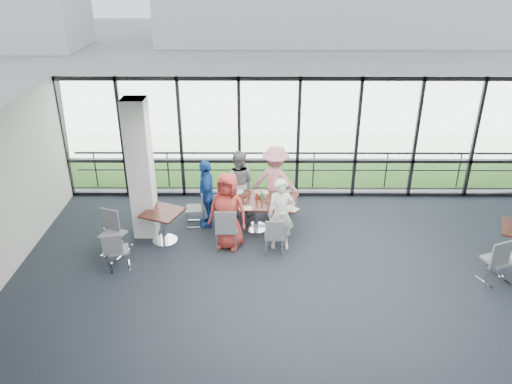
{
  "coord_description": "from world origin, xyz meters",
  "views": [
    {
      "loc": [
        -1.02,
        -7.05,
        5.91
      ],
      "look_at": [
        -1.07,
        2.93,
        1.1
      ],
      "focal_mm": 35.0,
      "sensor_mm": 36.0,
      "label": 1
    }
  ],
  "objects_px": {
    "side_table_left": "(163,217)",
    "diner_far_right": "(275,182)",
    "chair_spare_lb": "(113,234)",
    "chair_spare_r": "(498,260)",
    "main_table": "(256,205)",
    "diner_near_left": "(228,211)",
    "diner_far_left": "(238,183)",
    "chair_main_end": "(195,209)",
    "chair_main_nr": "(274,235)",
    "chair_main_nl": "(227,228)",
    "structural_column": "(141,170)",
    "chair_main_fl": "(242,193)",
    "diner_near_right": "(281,215)",
    "chair_main_fr": "(280,194)",
    "diner_end": "(207,193)",
    "chair_spare_la": "(118,250)"
  },
  "relations": [
    {
      "from": "diner_far_right",
      "to": "chair_main_fl",
      "type": "relative_size",
      "value": 1.98
    },
    {
      "from": "diner_near_left",
      "to": "chair_spare_lb",
      "type": "height_order",
      "value": "diner_near_left"
    },
    {
      "from": "structural_column",
      "to": "diner_far_left",
      "type": "distance_m",
      "value": 2.46
    },
    {
      "from": "chair_main_nl",
      "to": "diner_near_left",
      "type": "bearing_deg",
      "value": 60.79
    },
    {
      "from": "diner_near_right",
      "to": "diner_far_right",
      "type": "height_order",
      "value": "diner_far_right"
    },
    {
      "from": "chair_main_end",
      "to": "structural_column",
      "type": "bearing_deg",
      "value": -73.47
    },
    {
      "from": "chair_main_fr",
      "to": "chair_spare_r",
      "type": "distance_m",
      "value": 5.1
    },
    {
      "from": "main_table",
      "to": "diner_near_left",
      "type": "relative_size",
      "value": 1.12
    },
    {
      "from": "diner_far_right",
      "to": "chair_main_nl",
      "type": "bearing_deg",
      "value": 74.18
    },
    {
      "from": "structural_column",
      "to": "chair_spare_r",
      "type": "height_order",
      "value": "structural_column"
    },
    {
      "from": "diner_far_left",
      "to": "diner_end",
      "type": "relative_size",
      "value": 1.0
    },
    {
      "from": "side_table_left",
      "to": "diner_near_right",
      "type": "relative_size",
      "value": 0.63
    },
    {
      "from": "diner_far_right",
      "to": "chair_main_fr",
      "type": "height_order",
      "value": "diner_far_right"
    },
    {
      "from": "structural_column",
      "to": "diner_far_right",
      "type": "relative_size",
      "value": 1.78
    },
    {
      "from": "chair_main_fr",
      "to": "chair_spare_lb",
      "type": "xyz_separation_m",
      "value": [
        -3.64,
        -2.0,
        -0.01
      ]
    },
    {
      "from": "chair_spare_r",
      "to": "chair_main_fl",
      "type": "bearing_deg",
      "value": 126.28
    },
    {
      "from": "side_table_left",
      "to": "chair_main_end",
      "type": "xyz_separation_m",
      "value": [
        0.61,
        0.76,
        -0.19
      ]
    },
    {
      "from": "chair_main_fl",
      "to": "chair_spare_la",
      "type": "relative_size",
      "value": 1.08
    },
    {
      "from": "chair_main_fr",
      "to": "chair_spare_r",
      "type": "bearing_deg",
      "value": 163.35
    },
    {
      "from": "structural_column",
      "to": "chair_main_fr",
      "type": "distance_m",
      "value": 3.5
    },
    {
      "from": "chair_main_fr",
      "to": "chair_spare_lb",
      "type": "distance_m",
      "value": 4.15
    },
    {
      "from": "side_table_left",
      "to": "diner_far_right",
      "type": "relative_size",
      "value": 0.57
    },
    {
      "from": "diner_end",
      "to": "chair_main_fl",
      "type": "height_order",
      "value": "diner_end"
    },
    {
      "from": "chair_main_fl",
      "to": "chair_spare_r",
      "type": "relative_size",
      "value": 0.91
    },
    {
      "from": "main_table",
      "to": "chair_main_end",
      "type": "distance_m",
      "value": 1.47
    },
    {
      "from": "chair_main_fr",
      "to": "chair_spare_r",
      "type": "height_order",
      "value": "chair_spare_r"
    },
    {
      "from": "diner_end",
      "to": "main_table",
      "type": "bearing_deg",
      "value": 72.34
    },
    {
      "from": "chair_main_fl",
      "to": "chair_main_end",
      "type": "relative_size",
      "value": 1.05
    },
    {
      "from": "side_table_left",
      "to": "chair_spare_lb",
      "type": "height_order",
      "value": "chair_spare_lb"
    },
    {
      "from": "chair_main_fl",
      "to": "side_table_left",
      "type": "bearing_deg",
      "value": 50.48
    },
    {
      "from": "chair_main_fl",
      "to": "chair_spare_r",
      "type": "xyz_separation_m",
      "value": [
        5.07,
        -3.06,
        0.04
      ]
    },
    {
      "from": "chair_main_nl",
      "to": "side_table_left",
      "type": "bearing_deg",
      "value": 166.51
    },
    {
      "from": "chair_main_end",
      "to": "chair_main_nr",
      "type": "bearing_deg",
      "value": 52.69
    },
    {
      "from": "side_table_left",
      "to": "chair_spare_lb",
      "type": "bearing_deg",
      "value": -152.21
    },
    {
      "from": "diner_near_left",
      "to": "chair_main_end",
      "type": "bearing_deg",
      "value": 148.01
    },
    {
      "from": "chair_main_nr",
      "to": "diner_far_right",
      "type": "bearing_deg",
      "value": 86.85
    },
    {
      "from": "diner_far_left",
      "to": "diner_end",
      "type": "bearing_deg",
      "value": 50.78
    },
    {
      "from": "chair_spare_lb",
      "to": "chair_spare_r",
      "type": "height_order",
      "value": "chair_spare_r"
    },
    {
      "from": "diner_far_left",
      "to": "chair_spare_la",
      "type": "xyz_separation_m",
      "value": [
        -2.37,
        -2.43,
        -0.41
      ]
    },
    {
      "from": "chair_spare_la",
      "to": "chair_main_fr",
      "type": "bearing_deg",
      "value": 19.78
    },
    {
      "from": "structural_column",
      "to": "chair_spare_r",
      "type": "xyz_separation_m",
      "value": [
        7.25,
        -1.87,
        -1.1
      ]
    },
    {
      "from": "chair_main_nl",
      "to": "chair_spare_lb",
      "type": "bearing_deg",
      "value": -176.89
    },
    {
      "from": "diner_near_left",
      "to": "diner_near_right",
      "type": "bearing_deg",
      "value": 15.39
    },
    {
      "from": "diner_far_right",
      "to": "chair_main_fl",
      "type": "bearing_deg",
      "value": 0.71
    },
    {
      "from": "chair_main_fr",
      "to": "chair_main_end",
      "type": "xyz_separation_m",
      "value": [
        -2.04,
        -0.71,
        -0.05
      ]
    },
    {
      "from": "diner_far_left",
      "to": "chair_main_end",
      "type": "distance_m",
      "value": 1.25
    },
    {
      "from": "diner_end",
      "to": "chair_spare_la",
      "type": "height_order",
      "value": "diner_end"
    },
    {
      "from": "chair_main_end",
      "to": "chair_spare_la",
      "type": "bearing_deg",
      "value": -40.8
    },
    {
      "from": "structural_column",
      "to": "main_table",
      "type": "height_order",
      "value": "structural_column"
    },
    {
      "from": "side_table_left",
      "to": "chair_main_nr",
      "type": "bearing_deg",
      "value": -10.41
    }
  ]
}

